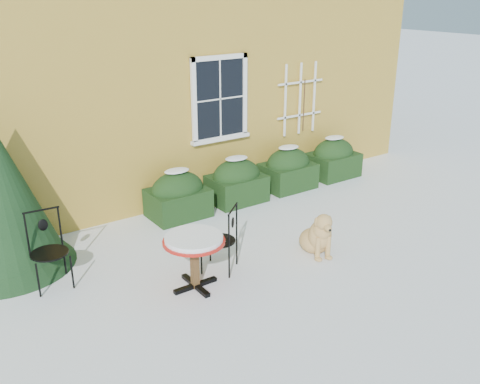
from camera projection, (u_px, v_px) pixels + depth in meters
ground at (278, 267)px, 8.09m from camera, size 80.00×80.00×0.00m
house at (91, 21)px, 12.28m from camera, size 12.40×8.40×6.40m
hedge_row at (263, 175)px, 10.77m from camera, size 4.95×0.80×0.91m
bistro_table at (194, 245)px, 7.30m from camera, size 0.86×0.86×0.80m
patio_chair_near at (222, 239)px, 7.84m from camera, size 0.63×0.63×1.01m
patio_chair_far at (48, 249)px, 7.44m from camera, size 0.53×0.52×1.09m
dog at (318, 236)px, 8.37m from camera, size 0.62×0.82×0.77m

